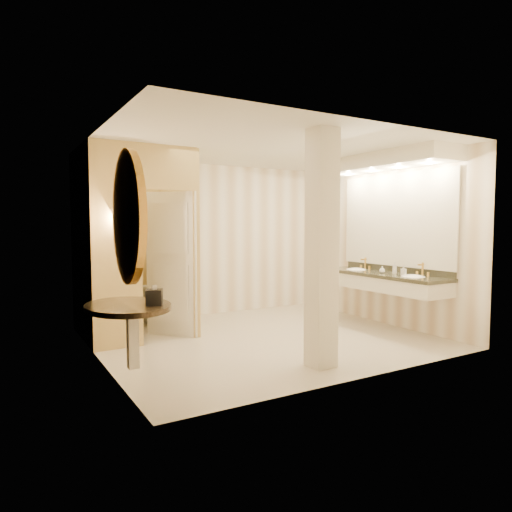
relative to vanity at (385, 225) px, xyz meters
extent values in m
plane|color=beige|center=(-1.98, 0.40, -1.63)|extent=(4.50, 4.50, 0.00)
plane|color=silver|center=(-1.98, 0.40, 1.07)|extent=(4.50, 4.50, 0.00)
cube|color=white|center=(-1.98, 2.40, -0.28)|extent=(4.50, 0.02, 2.70)
cube|color=white|center=(-1.98, -1.60, -0.28)|extent=(4.50, 0.02, 2.70)
cube|color=white|center=(-4.23, 0.40, -0.28)|extent=(0.02, 4.00, 2.70)
cube|color=white|center=(0.27, 0.40, -0.28)|extent=(0.02, 4.00, 2.70)
cube|color=#E1C376|center=(-2.78, 1.65, -0.28)|extent=(0.10, 1.50, 2.70)
cube|color=#E1C376|center=(-3.90, 0.90, -0.28)|extent=(0.65, 0.10, 2.70)
cube|color=#E1C376|center=(-3.18, 0.90, 0.77)|extent=(0.80, 0.10, 0.60)
cube|color=silver|center=(-3.05, 1.20, -0.58)|extent=(0.57, 0.63, 2.10)
cylinder|color=gold|center=(-3.90, 0.83, -0.08)|extent=(0.03, 0.03, 0.30)
cone|color=silver|center=(-3.90, 0.83, 0.12)|extent=(0.14, 0.14, 0.14)
cube|color=silver|center=(-0.03, 0.00, -0.90)|extent=(0.60, 2.19, 0.24)
cube|color=black|center=(-0.03, 0.00, -0.78)|extent=(0.64, 2.23, 0.05)
cube|color=black|center=(0.25, 0.00, -0.71)|extent=(0.03, 2.19, 0.10)
ellipsoid|color=white|center=(-0.03, -0.59, -0.80)|extent=(0.40, 0.44, 0.15)
cylinder|color=gold|center=(0.17, -0.59, -0.67)|extent=(0.03, 0.03, 0.22)
ellipsoid|color=white|center=(-0.03, 0.59, -0.80)|extent=(0.40, 0.44, 0.15)
cylinder|color=gold|center=(0.17, 0.59, -0.67)|extent=(0.03, 0.03, 0.22)
cube|color=white|center=(0.25, 0.00, 0.07)|extent=(0.03, 2.19, 1.40)
cube|color=silver|center=(-0.03, 0.00, 0.96)|extent=(0.75, 2.39, 0.22)
cylinder|color=black|center=(-4.21, -0.80, -0.78)|extent=(0.98, 0.98, 0.05)
cube|color=silver|center=(-4.17, -0.80, -1.08)|extent=(0.10, 0.10, 0.60)
cylinder|color=gold|center=(-4.19, -0.80, 0.07)|extent=(0.07, 0.98, 0.98)
cylinder|color=white|center=(-4.15, -0.80, 0.07)|extent=(0.02, 0.79, 0.79)
cube|color=silver|center=(-2.08, -1.04, -0.28)|extent=(0.28, 0.28, 2.70)
cube|color=black|center=(-4.01, -0.97, -0.68)|extent=(0.19, 0.19, 0.15)
imported|color=white|center=(-3.10, 2.15, -1.29)|extent=(0.51, 0.73, 0.67)
imported|color=beige|center=(-0.02, -0.40, -0.68)|extent=(0.08, 0.08, 0.14)
imported|color=silver|center=(-0.10, -0.05, -0.70)|extent=(0.10, 0.10, 0.11)
imported|color=#C6B28C|center=(-0.01, -0.23, -0.66)|extent=(0.08, 0.08, 0.19)
camera|label=1|loc=(-5.33, -5.11, 0.01)|focal=32.00mm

